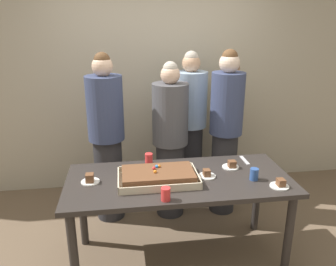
{
  "coord_description": "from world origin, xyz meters",
  "views": [
    {
      "loc": [
        -0.45,
        -2.49,
        2.05
      ],
      "look_at": [
        -0.07,
        0.15,
        1.15
      ],
      "focal_mm": 35.88,
      "sensor_mm": 36.0,
      "label": 1
    }
  ],
  "objects": [
    {
      "name": "ground_plane",
      "position": [
        0.0,
        0.0,
        0.0
      ],
      "size": [
        12.0,
        12.0,
        0.0
      ],
      "primitive_type": "plane",
      "color": "brown"
    },
    {
      "name": "interior_back_panel",
      "position": [
        0.0,
        1.6,
        1.5
      ],
      "size": [
        8.0,
        0.12,
        3.0
      ],
      "primitive_type": "cube",
      "color": "#B2A893",
      "rests_on": "ground_plane"
    },
    {
      "name": "party_table",
      "position": [
        0.0,
        0.0,
        0.7
      ],
      "size": [
        1.87,
        0.82,
        0.8
      ],
      "color": "#2D2826",
      "rests_on": "ground_plane"
    },
    {
      "name": "sheet_cake",
      "position": [
        -0.18,
        -0.03,
        0.84
      ],
      "size": [
        0.65,
        0.4,
        0.11
      ],
      "color": "beige",
      "rests_on": "party_table"
    },
    {
      "name": "plated_slice_near_left",
      "position": [
        0.5,
        0.14,
        0.82
      ],
      "size": [
        0.15,
        0.15,
        0.07
      ],
      "color": "white",
      "rests_on": "party_table"
    },
    {
      "name": "plated_slice_near_right",
      "position": [
        0.76,
        -0.26,
        0.82
      ],
      "size": [
        0.15,
        0.15,
        0.07
      ],
      "color": "white",
      "rests_on": "party_table"
    },
    {
      "name": "plated_slice_far_left",
      "position": [
        -0.73,
        0.02,
        0.82
      ],
      "size": [
        0.15,
        0.15,
        0.08
      ],
      "color": "white",
      "rests_on": "party_table"
    },
    {
      "name": "plated_slice_far_right",
      "position": [
        0.24,
        -0.01,
        0.82
      ],
      "size": [
        0.15,
        0.15,
        0.06
      ],
      "color": "white",
      "rests_on": "party_table"
    },
    {
      "name": "drink_cup_nearest",
      "position": [
        -0.16,
        -0.34,
        0.85
      ],
      "size": [
        0.07,
        0.07,
        0.1
      ],
      "primitive_type": "cylinder",
      "color": "red",
      "rests_on": "party_table"
    },
    {
      "name": "drink_cup_middle",
      "position": [
        0.6,
        -0.12,
        0.85
      ],
      "size": [
        0.07,
        0.07,
        0.1
      ],
      "primitive_type": "cylinder",
      "color": "#2D5199",
      "rests_on": "party_table"
    },
    {
      "name": "drink_cup_far_end",
      "position": [
        -0.22,
        0.33,
        0.85
      ],
      "size": [
        0.07,
        0.07,
        0.1
      ],
      "primitive_type": "cylinder",
      "color": "red",
      "rests_on": "party_table"
    },
    {
      "name": "cake_server_utensil",
      "position": [
        0.67,
        0.27,
        0.8
      ],
      "size": [
        0.03,
        0.2,
        0.01
      ],
      "primitive_type": "cube",
      "color": "silver",
      "rests_on": "party_table"
    },
    {
      "name": "person_serving_front",
      "position": [
        -0.61,
        0.79,
        0.91
      ],
      "size": [
        0.36,
        0.36,
        1.76
      ],
      "rotation": [
        0.0,
        0.0,
        -1.08
      ],
      "color": "#28282D",
      "rests_on": "ground_plane"
    },
    {
      "name": "person_green_shirt_behind",
      "position": [
        0.63,
        0.74,
        0.93
      ],
      "size": [
        0.34,
        0.34,
        1.78
      ],
      "rotation": [
        0.0,
        0.0,
        -2.38
      ],
      "color": "#28282D",
      "rests_on": "ground_plane"
    },
    {
      "name": "person_striped_tie_right",
      "position": [
        0.04,
        0.76,
        0.85
      ],
      "size": [
        0.37,
        0.37,
        1.67
      ],
      "rotation": [
        0.0,
        0.0,
        -1.84
      ],
      "color": "#28282D",
      "rests_on": "ground_plane"
    },
    {
      "name": "person_far_right_suit",
      "position": [
        0.32,
        1.14,
        0.89
      ],
      "size": [
        0.38,
        0.38,
        1.73
      ],
      "rotation": [
        0.0,
        0.0,
        -1.98
      ],
      "color": "#28282D",
      "rests_on": "ground_plane"
    },
    {
      "name": "person_left_edge_reaching",
      "position": [
        0.78,
        1.16,
        0.88
      ],
      "size": [
        0.33,
        0.33,
        1.68
      ],
      "rotation": [
        0.0,
        0.0,
        -2.25
      ],
      "color": "#28282D",
      "rests_on": "ground_plane"
    }
  ]
}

